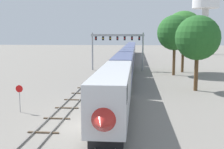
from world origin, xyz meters
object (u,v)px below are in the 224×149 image
at_px(passenger_train, 129,56).
at_px(signal_gantry, 117,42).
at_px(trackside_tree_right, 198,38).
at_px(water_tower, 206,4).
at_px(trackside_tree_left, 175,33).
at_px(trackside_tree_mid, 184,30).
at_px(stop_sign, 20,95).

height_order(passenger_train, signal_gantry, signal_gantry).
xyz_separation_m(signal_gantry, trackside_tree_right, (12.98, -23.09, 1.28)).
relative_size(passenger_train, water_tower, 4.49).
height_order(signal_gantry, trackside_tree_left, trackside_tree_left).
distance_m(passenger_train, trackside_tree_right, 35.38).
distance_m(water_tower, trackside_tree_right, 84.18).
height_order(trackside_tree_left, trackside_tree_right, trackside_tree_left).
xyz_separation_m(water_tower, trackside_tree_right, (-19.49, -80.89, -12.82)).
distance_m(signal_gantry, water_tower, 67.77).
relative_size(signal_gantry, trackside_tree_mid, 0.92).
bearing_deg(signal_gantry, passenger_train, 77.61).
height_order(signal_gantry, trackside_tree_mid, trackside_tree_mid).
height_order(passenger_train, water_tower, water_tower).
xyz_separation_m(signal_gantry, water_tower, (32.47, 57.79, 14.09)).
bearing_deg(trackside_tree_left, trackside_tree_right, -85.93).
bearing_deg(water_tower, stop_sign, -113.08).
bearing_deg(passenger_train, signal_gantry, -102.39).
bearing_deg(water_tower, passenger_train, -122.44).
distance_m(passenger_train, stop_sign, 47.89).
height_order(trackside_tree_left, trackside_tree_mid, trackside_tree_mid).
distance_m(water_tower, trackside_tree_mid, 63.78).
distance_m(passenger_train, trackside_tree_mid, 18.53).
relative_size(stop_sign, trackside_tree_left, 0.24).
distance_m(trackside_tree_left, trackside_tree_mid, 5.43).
height_order(passenger_train, trackside_tree_mid, trackside_tree_mid).
bearing_deg(stop_sign, water_tower, 66.92).
height_order(passenger_train, trackside_tree_right, trackside_tree_right).
bearing_deg(trackside_tree_left, trackside_tree_mid, 62.81).
relative_size(signal_gantry, water_tower, 0.47).
xyz_separation_m(passenger_train, water_tower, (30.22, 47.55, 17.81)).
bearing_deg(trackside_tree_left, water_tower, 72.36).
bearing_deg(trackside_tree_right, stop_sign, -146.95).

